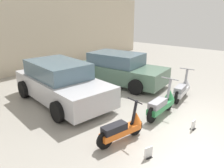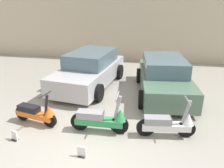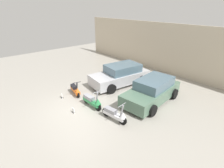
# 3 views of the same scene
# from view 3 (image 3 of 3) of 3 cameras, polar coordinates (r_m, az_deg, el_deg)

# --- Properties ---
(ground_plane) EXTENTS (28.00, 28.00, 0.00)m
(ground_plane) POSITION_cam_3_polar(r_m,az_deg,el_deg) (9.61, -11.32, -8.12)
(ground_plane) COLOR #9E998E
(wall_back) EXTENTS (19.60, 0.12, 3.87)m
(wall_back) POSITION_cam_3_polar(r_m,az_deg,el_deg) (14.62, 18.42, 10.73)
(wall_back) COLOR beige
(wall_back) RESTS_ON ground_plane
(scooter_front_left) EXTENTS (1.38, 0.58, 0.98)m
(scooter_front_left) POSITION_cam_3_polar(r_m,az_deg,el_deg) (10.97, -11.86, -1.78)
(scooter_front_left) COLOR black
(scooter_front_left) RESTS_ON ground_plane
(scooter_front_right) EXTENTS (1.56, 0.56, 1.09)m
(scooter_front_right) POSITION_cam_3_polar(r_m,az_deg,el_deg) (9.49, -6.42, -5.47)
(scooter_front_right) COLOR black
(scooter_front_right) RESTS_ON ground_plane
(scooter_front_center) EXTENTS (1.49, 0.55, 1.04)m
(scooter_front_center) POSITION_cam_3_polar(r_m,az_deg,el_deg) (8.40, 1.03, -9.77)
(scooter_front_center) COLOR black
(scooter_front_center) RESTS_ON ground_plane
(car_rear_left) EXTENTS (2.39, 4.29, 1.39)m
(car_rear_left) POSITION_cam_3_polar(r_m,az_deg,el_deg) (12.12, 2.79, 2.98)
(car_rear_left) COLOR #B7B7BC
(car_rear_left) RESTS_ON ground_plane
(car_rear_center) EXTENTS (2.21, 4.08, 1.34)m
(car_rear_center) POSITION_cam_3_polar(r_m,az_deg,el_deg) (10.19, 12.93, -2.15)
(car_rear_center) COLOR #51705B
(car_rear_center) RESTS_ON ground_plane
(placard_near_left_scooter) EXTENTS (0.20, 0.17, 0.26)m
(placard_near_left_scooter) POSITION_cam_3_polar(r_m,az_deg,el_deg) (10.88, -16.00, -3.83)
(placard_near_left_scooter) COLOR black
(placard_near_left_scooter) RESTS_ON ground_plane
(placard_near_right_scooter) EXTENTS (0.20, 0.13, 0.26)m
(placard_near_right_scooter) POSITION_cam_3_polar(r_m,az_deg,el_deg) (9.33, -12.52, -8.48)
(placard_near_right_scooter) COLOR black
(placard_near_right_scooter) RESTS_ON ground_plane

